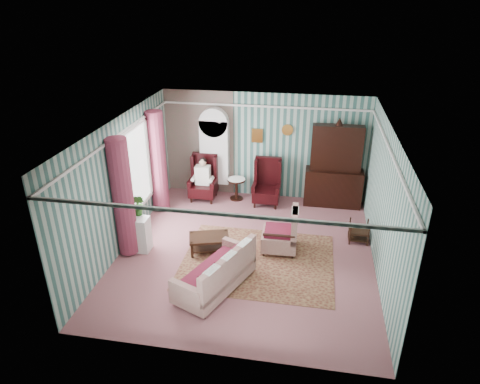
% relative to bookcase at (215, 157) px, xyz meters
% --- Properties ---
extents(floor, '(6.00, 6.00, 0.00)m').
position_rel_bookcase_xyz_m(floor, '(1.35, -2.84, -1.12)').
color(floor, '#8A5056').
rests_on(floor, ground).
extents(room_shell, '(5.53, 6.02, 2.91)m').
position_rel_bookcase_xyz_m(room_shell, '(0.73, -2.66, 0.89)').
color(room_shell, '#335E56').
rests_on(room_shell, ground).
extents(bookcase, '(0.80, 0.28, 2.24)m').
position_rel_bookcase_xyz_m(bookcase, '(0.00, 0.00, 0.00)').
color(bookcase, white).
rests_on(bookcase, floor).
extents(dresser_hutch, '(1.50, 0.56, 2.36)m').
position_rel_bookcase_xyz_m(dresser_hutch, '(3.25, -0.12, 0.06)').
color(dresser_hutch, black).
rests_on(dresser_hutch, floor).
extents(wingback_left, '(0.76, 0.80, 1.25)m').
position_rel_bookcase_xyz_m(wingback_left, '(-0.25, -0.39, -0.50)').
color(wingback_left, black).
rests_on(wingback_left, floor).
extents(wingback_right, '(0.76, 0.80, 1.25)m').
position_rel_bookcase_xyz_m(wingback_right, '(1.50, -0.39, -0.50)').
color(wingback_right, black).
rests_on(wingback_right, floor).
extents(seated_woman, '(0.44, 0.40, 1.18)m').
position_rel_bookcase_xyz_m(seated_woman, '(-0.25, -0.39, -0.53)').
color(seated_woman, white).
rests_on(seated_woman, floor).
extents(round_side_table, '(0.50, 0.50, 0.60)m').
position_rel_bookcase_xyz_m(round_side_table, '(0.65, -0.24, -0.82)').
color(round_side_table, black).
rests_on(round_side_table, floor).
extents(nest_table, '(0.45, 0.38, 0.54)m').
position_rel_bookcase_xyz_m(nest_table, '(3.82, -1.94, -0.85)').
color(nest_table, black).
rests_on(nest_table, floor).
extents(plant_stand, '(0.55, 0.35, 0.80)m').
position_rel_bookcase_xyz_m(plant_stand, '(-1.05, -3.14, -0.72)').
color(plant_stand, silver).
rests_on(plant_stand, floor).
extents(rug, '(3.20, 2.60, 0.01)m').
position_rel_bookcase_xyz_m(rug, '(1.65, -3.14, -1.11)').
color(rug, '#45171F').
rests_on(rug, floor).
extents(sofa, '(1.58, 2.03, 0.91)m').
position_rel_bookcase_xyz_m(sofa, '(0.95, -4.20, -0.67)').
color(sofa, '#B8A68E').
rests_on(sofa, floor).
extents(floral_armchair, '(0.85, 0.87, 0.90)m').
position_rel_bookcase_xyz_m(floral_armchair, '(2.05, -2.60, -0.67)').
color(floral_armchair, beige).
rests_on(floral_armchair, floor).
extents(coffee_table, '(0.99, 0.77, 0.39)m').
position_rel_bookcase_xyz_m(coffee_table, '(0.53, -2.94, -0.93)').
color(coffee_table, black).
rests_on(coffee_table, floor).
extents(potted_plant_a, '(0.39, 0.35, 0.39)m').
position_rel_bookcase_xyz_m(potted_plant_a, '(-1.14, -3.27, -0.13)').
color(potted_plant_a, '#19511D').
rests_on(potted_plant_a, plant_stand).
extents(potted_plant_b, '(0.35, 0.32, 0.51)m').
position_rel_bookcase_xyz_m(potted_plant_b, '(-1.00, -2.99, -0.06)').
color(potted_plant_b, '#17491A').
rests_on(potted_plant_b, plant_stand).
extents(potted_plant_c, '(0.24, 0.24, 0.38)m').
position_rel_bookcase_xyz_m(potted_plant_c, '(-1.15, -3.04, -0.13)').
color(potted_plant_c, '#1D5019').
rests_on(potted_plant_c, plant_stand).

